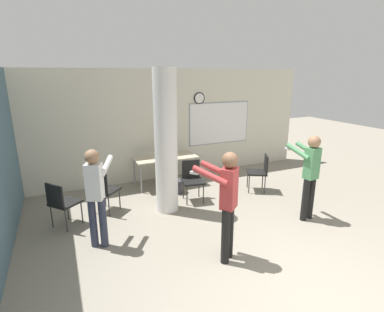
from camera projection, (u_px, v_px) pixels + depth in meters
The scene contains 13 objects.
ground_plane at pixel (309, 301), 3.66m from camera, with size 24.00×24.00×0.00m, color gray.
wall_back at pixel (168, 125), 7.74m from camera, with size 8.00×0.15×2.80m.
support_pillar at pixel (166, 143), 5.75m from camera, with size 0.44×0.44×2.80m.
folding_table at pixel (165, 158), 7.32m from camera, with size 1.51×0.74×0.72m.
bottle_on_table at pixel (174, 151), 7.40m from camera, with size 0.07×0.07×0.30m.
waste_bin at pixel (176, 186), 6.95m from camera, with size 0.32×0.32×0.31m.
chair_near_pillar at pixel (103, 189), 5.85m from camera, with size 0.62×0.62×0.87m.
chair_table_front at pixel (192, 178), 6.45m from camera, with size 0.51×0.51×0.87m.
chair_mid_room at pixel (260, 170), 6.96m from camera, with size 0.60×0.60×0.87m.
chair_by_left_wall at pixel (62, 201), 5.28m from camera, with size 0.62×0.62×0.87m.
person_playing_side at pixel (310, 171), 5.49m from camera, with size 0.41×0.62×1.62m.
person_watching_back at pixel (96, 191), 4.61m from camera, with size 0.53×0.65×1.61m.
person_playing_front at pixel (227, 198), 4.24m from camera, with size 0.62×0.65×1.66m.
Camera 1 is at (-2.55, -2.19, 2.70)m, focal length 28.00 mm.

